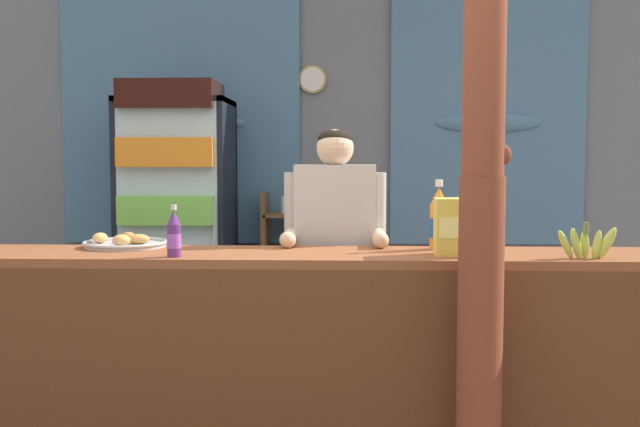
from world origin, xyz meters
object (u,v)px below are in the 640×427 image
at_px(stall_counter, 296,340).
at_px(drink_fridge, 176,205).
at_px(bottle_shelf_rack, 293,264).
at_px(soda_bottle_orange_soda, 439,220).
at_px(snack_box_instant_noodle, 462,227).
at_px(plastic_lawn_chair, 469,297).
at_px(timber_post, 482,191).
at_px(shopkeeper, 335,242).
at_px(banana_bunch, 588,244).
at_px(pastry_tray, 125,243).
at_px(soda_bottle_grape_soda, 174,235).

bearing_deg(stall_counter, drink_fridge, 115.91).
xyz_separation_m(bottle_shelf_rack, soda_bottle_orange_soda, (0.85, -2.18, 0.52)).
bearing_deg(soda_bottle_orange_soda, drink_fridge, 132.43).
height_order(bottle_shelf_rack, snack_box_instant_noodle, snack_box_instant_noodle).
bearing_deg(plastic_lawn_chair, stall_counter, -122.14).
relative_size(timber_post, snack_box_instant_noodle, 10.61).
relative_size(shopkeeper, banana_bunch, 5.70).
relative_size(shopkeeper, soda_bottle_orange_soda, 4.73).
relative_size(drink_fridge, snack_box_instant_noodle, 7.73).
relative_size(plastic_lawn_chair, pastry_tray, 2.13).
xyz_separation_m(bottle_shelf_rack, shopkeeper, (0.35, -1.89, 0.39)).
relative_size(stall_counter, shopkeeper, 2.41).
height_order(soda_bottle_orange_soda, soda_bottle_grape_soda, soda_bottle_orange_soda).
xyz_separation_m(timber_post, soda_bottle_orange_soda, (-0.10, 0.57, -0.16)).
height_order(bottle_shelf_rack, soda_bottle_orange_soda, soda_bottle_orange_soda).
height_order(timber_post, pastry_tray, timber_post).
bearing_deg(soda_bottle_grape_soda, bottle_shelf_rack, 82.29).
xyz_separation_m(drink_fridge, pastry_tray, (0.17, -1.80, -0.07)).
height_order(bottle_shelf_rack, banana_bunch, bottle_shelf_rack).
distance_m(snack_box_instant_noodle, pastry_tray, 1.61).
bearing_deg(drink_fridge, bottle_shelf_rack, 22.61).
bearing_deg(stall_counter, soda_bottle_grape_soda, -173.83).
distance_m(drink_fridge, bottle_shelf_rack, 1.01).
distance_m(stall_counter, drink_fridge, 2.37).
xyz_separation_m(stall_counter, plastic_lawn_chair, (1.04, 1.66, -0.11)).
xyz_separation_m(shopkeeper, pastry_tray, (-1.01, -0.25, 0.02)).
distance_m(soda_bottle_orange_soda, pastry_tray, 1.51).
distance_m(bottle_shelf_rack, snack_box_instant_noodle, 2.61).
distance_m(timber_post, snack_box_instant_noodle, 0.40).
distance_m(soda_bottle_orange_soda, banana_bunch, 0.68).
height_order(shopkeeper, soda_bottle_orange_soda, shopkeeper).
height_order(stall_counter, soda_bottle_grape_soda, soda_bottle_grape_soda).
bearing_deg(shopkeeper, timber_post, -55.21).
height_order(bottle_shelf_rack, plastic_lawn_chair, bottle_shelf_rack).
bearing_deg(pastry_tray, timber_post, -20.42).
distance_m(soda_bottle_grape_soda, snack_box_instant_noodle, 1.27).
bearing_deg(soda_bottle_orange_soda, bottle_shelf_rack, 111.29).
bearing_deg(banana_bunch, plastic_lawn_chair, 97.29).
distance_m(pastry_tray, banana_bunch, 2.14).
distance_m(stall_counter, snack_box_instant_noodle, 0.89).
bearing_deg(pastry_tray, shopkeeper, 14.07).
distance_m(shopkeeper, pastry_tray, 1.05).
height_order(stall_counter, pastry_tray, pastry_tray).
bearing_deg(plastic_lawn_chair, banana_bunch, -82.71).
bearing_deg(stall_counter, timber_post, -22.21).
xyz_separation_m(timber_post, banana_bunch, (0.50, 0.27, -0.24)).
relative_size(timber_post, drink_fridge, 1.37).
height_order(timber_post, bottle_shelf_rack, timber_post).
height_order(stall_counter, timber_post, timber_post).
height_order(drink_fridge, pastry_tray, drink_fridge).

